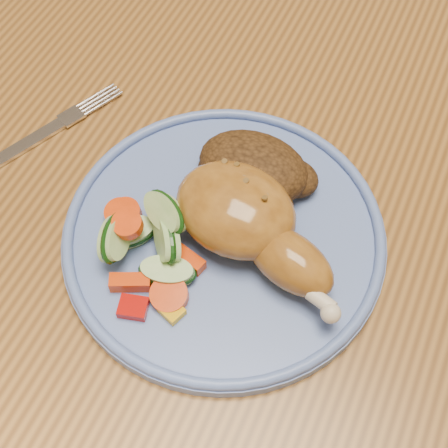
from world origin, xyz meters
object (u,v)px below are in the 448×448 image
object	(u,v)px
dining_table	(306,238)
chair_far	(417,13)
plate	(224,236)
fork	(35,139)

from	to	relation	value
dining_table	chair_far	distance (m)	0.65
dining_table	plate	distance (m)	0.14
chair_far	fork	bearing A→B (deg)	-112.48
chair_far	dining_table	bearing A→B (deg)	-90.00
dining_table	fork	distance (m)	0.30
dining_table	chair_far	world-z (taller)	chair_far
chair_far	fork	world-z (taller)	chair_far
plate	dining_table	bearing A→B (deg)	54.35
dining_table	fork	xyz separation A→B (m)	(-0.28, -0.06, 0.09)
fork	chair_far	bearing A→B (deg)	67.52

